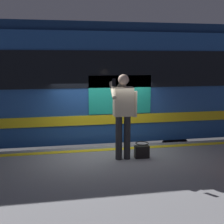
{
  "coord_description": "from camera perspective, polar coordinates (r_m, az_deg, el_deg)",
  "views": [
    {
      "loc": [
        1.0,
        6.5,
        3.06
      ],
      "look_at": [
        -0.12,
        0.3,
        1.88
      ],
      "focal_mm": 44.66,
      "sensor_mm": 36.0,
      "label": 1
    }
  ],
  "objects": [
    {
      "name": "platform",
      "position": [
        5.0,
        2.99,
        -20.37
      ],
      "size": [
        14.81,
        4.66,
        0.98
      ],
      "primitive_type": "cube",
      "color": "gray",
      "rests_on": "ground"
    },
    {
      "name": "track_rail_near",
      "position": [
        8.22,
        -2.55,
        -10.65
      ],
      "size": [
        19.26,
        0.08,
        0.16
      ],
      "primitive_type": "cube",
      "color": "slate",
      "rests_on": "ground"
    },
    {
      "name": "safety_line",
      "position": [
        6.61,
        -1.0,
        -7.69
      ],
      "size": [
        14.52,
        0.16,
        0.01
      ],
      "primitive_type": "cube",
      "color": "yellow",
      "rests_on": "platform"
    },
    {
      "name": "passenger",
      "position": [
        5.76,
        2.31,
        0.49
      ],
      "size": [
        0.57,
        0.55,
        1.8
      ],
      "color": "#262628",
      "rests_on": "platform"
    },
    {
      "name": "ground_plane",
      "position": [
        7.25,
        -1.36,
        -14.34
      ],
      "size": [
        23.43,
        23.43,
        0.0
      ],
      "primitive_type": "plane",
      "color": "#3D3D3F"
    },
    {
      "name": "handbag",
      "position": [
        6.08,
        6.13,
        -7.91
      ],
      "size": [
        0.31,
        0.28,
        0.34
      ],
      "color": "black",
      "rests_on": "platform"
    },
    {
      "name": "track_rail_far",
      "position": [
        9.56,
        -3.71,
        -7.56
      ],
      "size": [
        19.26,
        0.08,
        0.16
      ],
      "primitive_type": "cube",
      "color": "slate",
      "rests_on": "ground"
    },
    {
      "name": "train_carriage",
      "position": [
        8.34,
        -13.68,
        6.11
      ],
      "size": [
        11.01,
        3.05,
        3.82
      ],
      "color": "#1E478C",
      "rests_on": "ground"
    }
  ]
}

